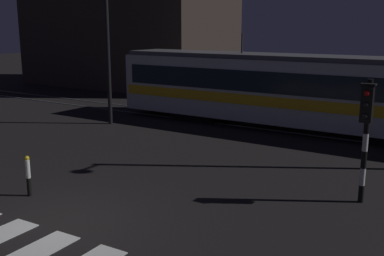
# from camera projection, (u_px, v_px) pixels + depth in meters

# --- Properties ---
(ground_plane) EXTENTS (120.00, 120.00, 0.00)m
(ground_plane) POSITION_uv_depth(u_px,v_px,m) (61.00, 225.00, 10.59)
(ground_plane) COLOR black
(rail_near) EXTENTS (80.00, 0.12, 0.03)m
(rail_near) POSITION_uv_depth(u_px,v_px,m) (268.00, 130.00, 20.22)
(rail_near) COLOR #59595E
(rail_near) RESTS_ON ground
(rail_far) EXTENTS (80.00, 0.12, 0.03)m
(rail_far) POSITION_uv_depth(u_px,v_px,m) (280.00, 124.00, 21.40)
(rail_far) COLOR #59595E
(rail_far) RESTS_ON ground
(traffic_light_corner_far_right) EXTENTS (0.36, 0.42, 3.19)m
(traffic_light_corner_far_right) POSITION_uv_depth(u_px,v_px,m) (366.00, 123.00, 11.42)
(traffic_light_corner_far_right) COLOR black
(traffic_light_corner_far_right) RESTS_ON ground
(street_lamp_trackside_left) EXTENTS (0.44, 1.21, 7.01)m
(street_lamp_trackside_left) POSITION_uv_depth(u_px,v_px,m) (103.00, 26.00, 20.38)
(street_lamp_trackside_left) COLOR black
(street_lamp_trackside_left) RESTS_ON ground
(tram) EXTENTS (16.91, 2.58, 4.15)m
(tram) POSITION_uv_depth(u_px,v_px,m) (293.00, 90.00, 20.02)
(tram) COLOR silver
(tram) RESTS_ON ground
(bollard_island_edge) EXTENTS (0.12, 0.12, 1.11)m
(bollard_island_edge) POSITION_uv_depth(u_px,v_px,m) (28.00, 176.00, 12.27)
(bollard_island_edge) COLOR black
(bollard_island_edge) RESTS_ON ground
(building_backdrop) EXTENTS (15.26, 8.00, 9.29)m
(building_backdrop) POSITION_uv_depth(u_px,v_px,m) (128.00, 24.00, 35.06)
(building_backdrop) COLOR #382D28
(building_backdrop) RESTS_ON ground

